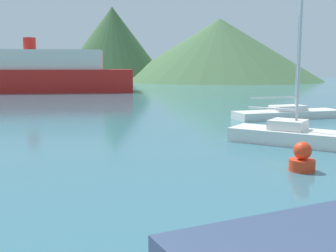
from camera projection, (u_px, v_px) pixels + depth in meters
sailboat_inner at (288, 134)px, 18.87m from camera, size 5.10×4.66×7.39m
sailboat_middle at (288, 113)px, 28.04m from camera, size 7.64×3.25×6.70m
ferry_distant at (31, 74)px, 55.87m from camera, size 26.90×6.63×7.14m
buoy_marker at (302, 159)px, 13.92m from camera, size 0.85×0.85×0.98m
hill_central at (113, 44)px, 98.48m from camera, size 25.84×25.84×17.05m
hill_east at (219, 50)px, 98.11m from camera, size 47.17×47.17×14.33m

